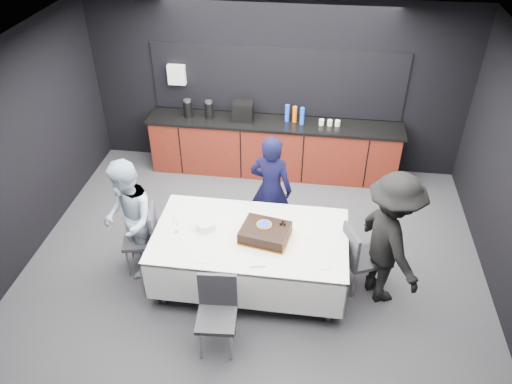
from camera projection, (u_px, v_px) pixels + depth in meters
ground at (255, 259)px, 6.72m from camera, size 6.00×6.00×0.00m
room_shell at (255, 139)px, 5.64m from camera, size 6.04×5.04×2.82m
kitchenette at (273, 143)px, 8.19m from camera, size 4.10×0.64×2.05m
party_table at (250, 243)px, 6.03m from camera, size 2.32×1.32×0.78m
cake_assembly at (265, 232)px, 5.87m from camera, size 0.67×0.58×0.18m
plate_stack at (206, 225)px, 6.02m from camera, size 0.24×0.24×0.10m
loose_plate_near at (204, 257)px, 5.63m from camera, size 0.22×0.22×0.01m
loose_plate_right_a at (307, 233)px, 5.96m from camera, size 0.19×0.19×0.01m
loose_plate_right_b at (322, 264)px, 5.54m from camera, size 0.21×0.21×0.01m
loose_plate_far at (265, 214)px, 6.27m from camera, size 0.18×0.18×0.01m
fork_pile at (258, 263)px, 5.53m from camera, size 0.19×0.14×0.03m
champagne_flute at (175, 222)px, 5.89m from camera, size 0.06×0.06×0.22m
chair_left at (146, 234)px, 6.32m from camera, size 0.50×0.50×0.92m
chair_right at (357, 255)px, 6.02m from camera, size 0.55×0.55×0.92m
chair_near at (217, 308)px, 5.34m from camera, size 0.45×0.45×0.92m
person_center at (271, 189)px, 6.67m from camera, size 0.65×0.49×1.60m
person_left at (129, 220)px, 6.13m from camera, size 0.87×0.96×1.62m
person_right at (390, 240)px, 5.73m from camera, size 1.07×1.30×1.75m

